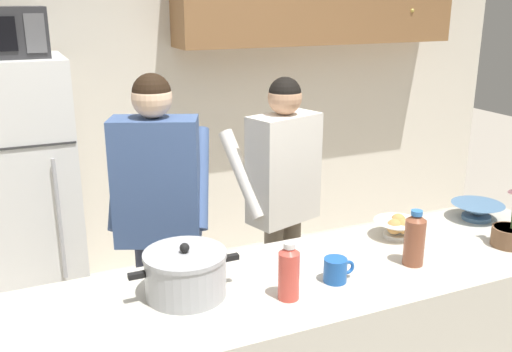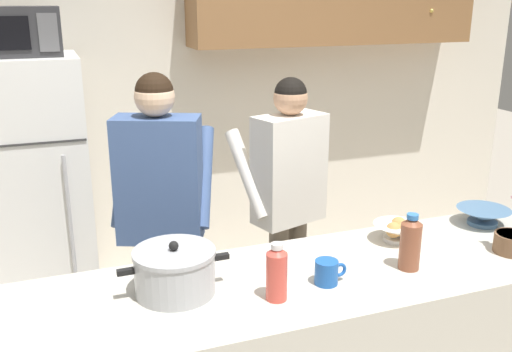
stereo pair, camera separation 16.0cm
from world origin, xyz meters
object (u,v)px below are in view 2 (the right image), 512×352
at_px(empty_bowl, 483,215).
at_px(microwave, 17,31).
at_px(coffee_mug, 327,272).
at_px(cooking_pot, 175,271).
at_px(bread_bowl, 397,230).
at_px(person_by_sink, 288,185).
at_px(bottle_mid_counter, 410,242).
at_px(refrigerator, 36,188).
at_px(bottle_near_edge, 277,272).
at_px(person_near_pot, 160,197).

bearing_deg(empty_bowl, microwave, 140.94).
relative_size(coffee_mug, empty_bowl, 0.52).
distance_m(cooking_pot, bread_bowl, 1.04).
xyz_separation_m(person_by_sink, cooking_pot, (-0.84, -0.88, 0.04)).
xyz_separation_m(cooking_pot, bottle_mid_counter, (0.92, -0.14, 0.03)).
relative_size(refrigerator, cooking_pot, 3.95).
relative_size(person_by_sink, bottle_near_edge, 7.16).
height_order(microwave, person_by_sink, microwave).
relative_size(person_by_sink, bread_bowl, 7.42).
distance_m(person_near_pot, empty_bowl, 1.58).
bearing_deg(bottle_near_edge, person_near_pot, 102.96).
bearing_deg(person_by_sink, bottle_near_edge, -115.54).
height_order(person_near_pot, person_by_sink, person_near_pot).
bearing_deg(microwave, empty_bowl, -39.06).
relative_size(refrigerator, empty_bowl, 6.48).
distance_m(microwave, bottle_near_edge, 2.25).
height_order(refrigerator, bottle_mid_counter, refrigerator).
xyz_separation_m(refrigerator, bread_bowl, (1.53, -1.69, 0.15)).
xyz_separation_m(cooking_pot, bread_bowl, (1.04, 0.11, -0.03)).
relative_size(refrigerator, person_by_sink, 1.05).
bearing_deg(bread_bowl, bottle_mid_counter, -113.89).
bearing_deg(bread_bowl, person_near_pot, 143.52).
distance_m(refrigerator, coffee_mug, 2.21).
relative_size(person_near_pot, empty_bowl, 6.47).
distance_m(bread_bowl, empty_bowl, 0.50).
bearing_deg(refrigerator, cooking_pot, -74.72).
bearing_deg(cooking_pot, refrigerator, 105.28).
xyz_separation_m(cooking_pot, empty_bowl, (1.53, 0.13, -0.04)).
relative_size(microwave, empty_bowl, 1.90).
distance_m(coffee_mug, bottle_mid_counter, 0.37).
distance_m(refrigerator, bottle_mid_counter, 2.41).
xyz_separation_m(person_by_sink, bottle_mid_counter, (0.09, -1.02, 0.06)).
height_order(bread_bowl, empty_bowl, bread_bowl).
xyz_separation_m(refrigerator, bottle_mid_counter, (1.42, -1.94, 0.21)).
distance_m(refrigerator, bread_bowl, 2.28).
xyz_separation_m(person_by_sink, bottle_near_edge, (-0.51, -1.06, 0.06)).
xyz_separation_m(microwave, bottle_mid_counter, (1.42, -1.92, -0.75)).
height_order(person_by_sink, cooking_pot, person_by_sink).
height_order(empty_bowl, bottle_mid_counter, bottle_mid_counter).
xyz_separation_m(coffee_mug, bottle_mid_counter, (0.37, -0.00, 0.07)).
bearing_deg(bottle_near_edge, bread_bowl, 22.35).
height_order(refrigerator, bottle_near_edge, refrigerator).
bearing_deg(coffee_mug, microwave, 118.72).
distance_m(microwave, coffee_mug, 2.33).
relative_size(person_by_sink, empty_bowl, 6.20).
bearing_deg(bottle_near_edge, person_by_sink, 64.46).
bearing_deg(person_near_pot, cooking_pot, -97.61).
xyz_separation_m(person_by_sink, coffee_mug, (-0.28, -1.02, -0.00)).
height_order(refrigerator, person_by_sink, refrigerator).
height_order(cooking_pot, bread_bowl, cooking_pot).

